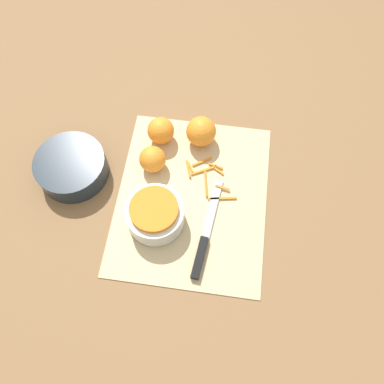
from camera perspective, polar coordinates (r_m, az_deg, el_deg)
ground_plane at (r=0.96m, az=0.00°, el=-0.91°), size 4.00×4.00×0.00m
cutting_board at (r=0.95m, az=0.00°, el=-0.84°), size 0.46×0.38×0.01m
bowl_speckled at (r=0.90m, az=-5.65°, el=-3.38°), size 0.14×0.14×0.08m
bowl_dark at (r=1.01m, az=-17.84°, el=3.62°), size 0.18×0.18×0.06m
knife at (r=0.90m, az=1.68°, el=-8.05°), size 0.26×0.05×0.02m
orange_left at (r=0.97m, az=-6.04°, el=4.98°), size 0.07×0.07×0.07m
orange_right at (r=1.01m, az=-4.78°, el=9.30°), size 0.07×0.07×0.07m
orange_back at (r=1.00m, az=1.38°, el=9.21°), size 0.08×0.08×0.08m
peel_pile at (r=0.98m, az=2.40°, el=2.43°), size 0.13×0.14×0.01m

